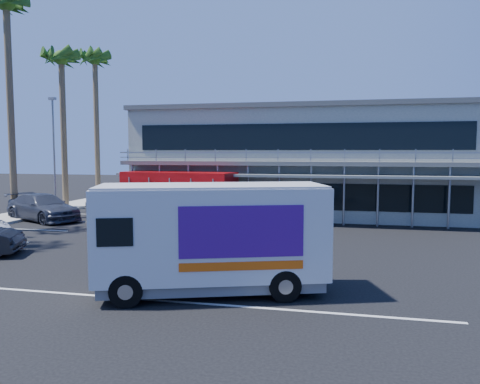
# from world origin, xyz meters

# --- Properties ---
(ground) EXTENTS (120.00, 120.00, 0.00)m
(ground) POSITION_xyz_m (0.00, 0.00, 0.00)
(ground) COLOR black
(ground) RESTS_ON ground
(building) EXTENTS (22.40, 12.00, 7.30)m
(building) POSITION_xyz_m (3.00, 14.94, 3.66)
(building) COLOR gray
(building) RESTS_ON ground
(palm_d) EXTENTS (2.80, 2.80, 14.75)m
(palm_d) POSITION_xyz_m (-15.20, 8.00, 12.80)
(palm_d) COLOR brown
(palm_d) RESTS_ON ground
(palm_e) EXTENTS (2.80, 2.80, 12.25)m
(palm_e) POSITION_xyz_m (-14.70, 13.00, 10.57)
(palm_e) COLOR brown
(palm_e) RESTS_ON ground
(palm_f) EXTENTS (2.80, 2.80, 13.25)m
(palm_f) POSITION_xyz_m (-15.10, 18.50, 11.47)
(palm_f) COLOR brown
(palm_f) RESTS_ON ground
(light_pole_far) EXTENTS (0.50, 0.25, 8.09)m
(light_pole_far) POSITION_xyz_m (-14.20, 11.00, 4.50)
(light_pole_far) COLOR gray
(light_pole_far) RESTS_ON ground
(red_truck) EXTENTS (9.34, 3.48, 3.07)m
(red_truck) POSITION_xyz_m (-4.63, 8.59, 1.68)
(red_truck) COLOR #A20D25
(red_truck) RESTS_ON ground
(white_van) EXTENTS (7.21, 4.44, 3.33)m
(white_van) POSITION_xyz_m (1.99, -5.00, 1.77)
(white_van) COLOR silver
(white_van) RESTS_ON ground
(parked_car_d) EXTENTS (6.20, 4.50, 1.67)m
(parked_car_d) POSITION_xyz_m (-12.50, 7.16, 0.83)
(parked_car_d) COLOR #313541
(parked_car_d) RESTS_ON ground
(parked_car_e) EXTENTS (4.42, 3.14, 1.40)m
(parked_car_e) POSITION_xyz_m (-9.50, 10.31, 0.70)
(parked_car_e) COLOR slate
(parked_car_e) RESTS_ON ground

